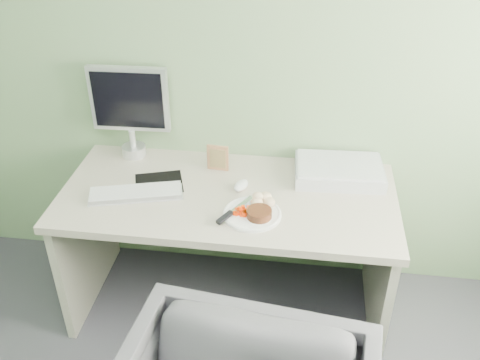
# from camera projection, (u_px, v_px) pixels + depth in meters

# --- Properties ---
(wall_back) EXTENTS (3.50, 0.00, 3.50)m
(wall_back) POSITION_uv_depth(u_px,v_px,m) (238.00, 41.00, 2.52)
(wall_back) COLOR #6A855D
(wall_back) RESTS_ON floor
(desk) EXTENTS (1.60, 0.75, 0.73)m
(desk) POSITION_uv_depth(u_px,v_px,m) (228.00, 224.00, 2.64)
(desk) COLOR beige
(desk) RESTS_ON floor
(plate) EXTENTS (0.26, 0.26, 0.01)m
(plate) POSITION_uv_depth(u_px,v_px,m) (252.00, 214.00, 2.39)
(plate) COLOR white
(plate) RESTS_ON desk
(steak) EXTENTS (0.13, 0.13, 0.04)m
(steak) POSITION_uv_depth(u_px,v_px,m) (259.00, 213.00, 2.36)
(steak) COLOR black
(steak) RESTS_ON plate
(potato_pile) EXTENTS (0.14, 0.12, 0.06)m
(potato_pile) POSITION_uv_depth(u_px,v_px,m) (260.00, 199.00, 2.42)
(potato_pile) COLOR tan
(potato_pile) RESTS_ON plate
(carrot_heap) EXTENTS (0.07, 0.07, 0.04)m
(carrot_heap) POSITION_uv_depth(u_px,v_px,m) (242.00, 210.00, 2.37)
(carrot_heap) COLOR #FF3905
(carrot_heap) RESTS_ON plate
(steak_knife) EXTENTS (0.14, 0.23, 0.02)m
(steak_knife) POSITION_uv_depth(u_px,v_px,m) (230.00, 213.00, 2.37)
(steak_knife) COLOR silver
(steak_knife) RESTS_ON plate
(mousepad) EXTENTS (0.28, 0.26, 0.00)m
(mousepad) POSITION_uv_depth(u_px,v_px,m) (159.00, 183.00, 2.62)
(mousepad) COLOR black
(mousepad) RESTS_ON desk
(keyboard) EXTENTS (0.45, 0.24, 0.02)m
(keyboard) POSITION_uv_depth(u_px,v_px,m) (136.00, 193.00, 2.52)
(keyboard) COLOR white
(keyboard) RESTS_ON desk
(computer_mouse) EXTENTS (0.09, 0.12, 0.04)m
(computer_mouse) POSITION_uv_depth(u_px,v_px,m) (241.00, 185.00, 2.57)
(computer_mouse) COLOR white
(computer_mouse) RESTS_ON desk
(photo_frame) EXTENTS (0.11, 0.02, 0.14)m
(photo_frame) POSITION_uv_depth(u_px,v_px,m) (218.00, 158.00, 2.69)
(photo_frame) COLOR #AA774F
(photo_frame) RESTS_ON desk
(eyedrop_bottle) EXTENTS (0.02, 0.02, 0.06)m
(eyedrop_bottle) POSITION_uv_depth(u_px,v_px,m) (212.00, 161.00, 2.74)
(eyedrop_bottle) COLOR white
(eyedrop_bottle) RESTS_ON desk
(scanner) EXTENTS (0.45, 0.31, 0.07)m
(scanner) POSITION_uv_depth(u_px,v_px,m) (339.00, 172.00, 2.65)
(scanner) COLOR #B8BBBF
(scanner) RESTS_ON desk
(monitor) EXTENTS (0.40, 0.13, 0.48)m
(monitor) POSITION_uv_depth(u_px,v_px,m) (130.00, 107.00, 2.72)
(monitor) COLOR silver
(monitor) RESTS_ON desk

